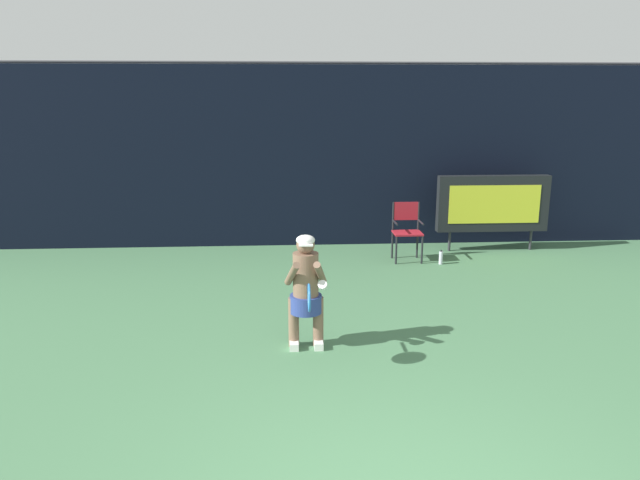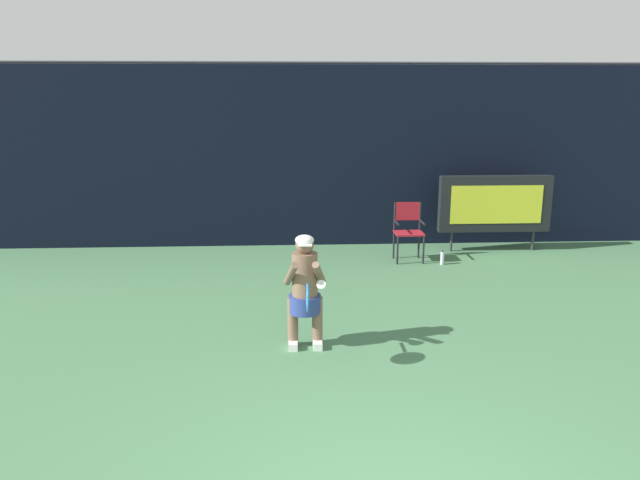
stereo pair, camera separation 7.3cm
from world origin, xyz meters
TOP-DOWN VIEW (x-y plane):
  - backdrop_screen at (0.00, 8.50)m, footprint 18.00×0.12m
  - scoreboard at (3.23, 7.79)m, footprint 2.20×0.21m
  - umpire_chair at (1.41, 7.18)m, footprint 0.52×0.44m
  - water_bottle at (1.99, 6.86)m, footprint 0.07×0.07m
  - tennis_player at (-0.61, 3.36)m, footprint 0.52×0.59m
  - tennis_racket at (-0.60, 2.70)m, footprint 0.03×0.60m

SIDE VIEW (x-z plane):
  - water_bottle at x=1.99m, z-range -0.01..0.26m
  - umpire_chair at x=1.41m, z-range 0.08..1.16m
  - tennis_player at x=-0.61m, z-range 0.05..1.46m
  - tennis_racket at x=-0.60m, z-range 0.71..1.03m
  - scoreboard at x=3.23m, z-range 0.20..1.70m
  - backdrop_screen at x=0.00m, z-range -0.02..3.64m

